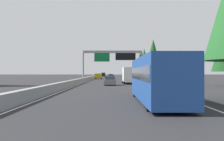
# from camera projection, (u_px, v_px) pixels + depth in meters

# --- Properties ---
(ground_plane) EXTENTS (320.00, 320.00, 0.00)m
(ground_plane) POSITION_uv_depth(u_px,v_px,m) (89.00, 80.00, 64.14)
(ground_plane) COLOR #262628
(median_barrier) EXTENTS (180.00, 0.56, 0.90)m
(median_barrier) POSITION_uv_depth(u_px,v_px,m) (94.00, 77.00, 84.14)
(median_barrier) COLOR gray
(median_barrier) RESTS_ON ground
(shoulder_stripe_right) EXTENTS (160.00, 0.16, 0.01)m
(shoulder_stripe_right) POSITION_uv_depth(u_px,v_px,m) (132.00, 79.00, 74.13)
(shoulder_stripe_right) COLOR silver
(shoulder_stripe_right) RESTS_ON ground
(shoulder_stripe_median) EXTENTS (160.00, 0.16, 0.01)m
(shoulder_stripe_median) POSITION_uv_depth(u_px,v_px,m) (93.00, 79.00, 74.14)
(shoulder_stripe_median) COLOR silver
(shoulder_stripe_median) RESTS_ON ground
(sign_gantry_overhead) EXTENTS (0.50, 12.68, 6.60)m
(sign_gantry_overhead) POSITION_uv_depth(u_px,v_px,m) (113.00, 57.00, 52.96)
(sign_gantry_overhead) COLOR gray
(sign_gantry_overhead) RESTS_ON ground
(bus_mid_right) EXTENTS (11.50, 2.55, 3.10)m
(bus_mid_right) POSITION_uv_depth(u_px,v_px,m) (156.00, 78.00, 17.61)
(bus_mid_right) COLOR #1E4793
(bus_mid_right) RESTS_ON ground
(sedan_far_right) EXTENTS (4.40, 1.80, 1.47)m
(sedan_far_right) POSITION_uv_depth(u_px,v_px,m) (110.00, 81.00, 40.78)
(sedan_far_right) COLOR slate
(sedan_far_right) RESTS_ON ground
(box_truck_near_center) EXTENTS (8.50, 2.40, 2.95)m
(box_truck_near_center) POSITION_uv_depth(u_px,v_px,m) (129.00, 75.00, 46.14)
(box_truck_near_center) COLOR white
(box_truck_near_center) RESTS_ON ground
(pickup_distant_a) EXTENTS (5.60, 2.00, 1.86)m
(pickup_distant_a) POSITION_uv_depth(u_px,v_px,m) (103.00, 75.00, 112.61)
(pickup_distant_a) COLOR black
(pickup_distant_a) RESTS_ON ground
(sedan_far_left) EXTENTS (4.40, 1.80, 1.47)m
(sedan_far_left) POSITION_uv_depth(u_px,v_px,m) (111.00, 76.00, 87.26)
(sedan_far_left) COLOR #AD931E
(sedan_far_left) RESTS_ON ground
(minivan_mid_center) EXTENTS (5.00, 1.95, 1.69)m
(minivan_mid_center) POSITION_uv_depth(u_px,v_px,m) (98.00, 76.00, 77.19)
(minivan_mid_center) COLOR #AD931E
(minivan_mid_center) RESTS_ON ground
(sedan_distant_b) EXTENTS (4.40, 1.80, 1.47)m
(sedan_distant_b) POSITION_uv_depth(u_px,v_px,m) (111.00, 77.00, 70.28)
(sedan_distant_b) COLOR black
(sedan_distant_b) RESTS_ON ground
(conifer_right_mid) EXTENTS (4.83, 4.83, 10.97)m
(conifer_right_mid) POSITION_uv_depth(u_px,v_px,m) (153.00, 55.00, 68.39)
(conifer_right_mid) COLOR #4C3823
(conifer_right_mid) RESTS_ON ground
(conifer_right_far) EXTENTS (4.08, 4.08, 9.27)m
(conifer_right_far) POSITION_uv_depth(u_px,v_px,m) (140.00, 62.00, 90.18)
(conifer_right_far) COLOR #4C3823
(conifer_right_far) RESTS_ON ground
(conifer_right_distant) EXTENTS (5.48, 5.48, 12.45)m
(conifer_right_distant) POSITION_uv_depth(u_px,v_px,m) (144.00, 60.00, 110.98)
(conifer_right_distant) COLOR #4C3823
(conifer_right_distant) RESTS_ON ground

